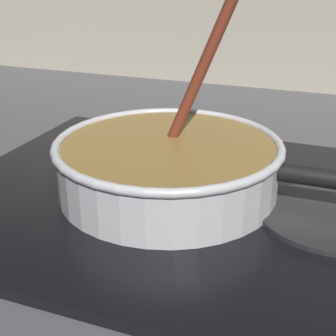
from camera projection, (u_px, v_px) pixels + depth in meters
name	position (u px, v px, depth m)	size (l,w,h in m)	color
ground	(161.00, 286.00, 0.49)	(2.40, 1.60, 0.04)	#4C4C51
hob_plate	(168.00, 195.00, 0.62)	(0.56, 0.48, 0.01)	black
burner_ring	(168.00, 188.00, 0.61)	(0.16, 0.16, 0.01)	#592D0C
spare_burner	(330.00, 216.00, 0.55)	(0.16, 0.16, 0.01)	#262628
cooking_pan	(170.00, 164.00, 0.60)	(0.45, 0.29, 0.28)	silver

